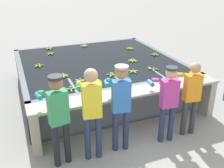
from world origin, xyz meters
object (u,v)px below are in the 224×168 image
at_px(banana_bunch_floating_12, 49,48).
at_px(banana_bunch_floating_10, 133,61).
at_px(banana_bunch_floating_2, 50,54).
at_px(knife_1, 199,78).
at_px(worker_1, 92,106).
at_px(worker_0, 58,112).
at_px(worker_2, 121,100).
at_px(banana_bunch_floating_0, 133,71).
at_px(knife_0, 165,83).
at_px(banana_bunch_floating_7, 130,49).
at_px(banana_bunch_floating_11, 154,69).
at_px(banana_bunch_floating_5, 80,81).
at_px(banana_bunch_floating_6, 84,46).
at_px(banana_bunch_floating_4, 155,55).
at_px(banana_bunch_floating_9, 39,66).
at_px(worker_3, 168,98).
at_px(banana_bunch_floating_1, 63,76).
at_px(worker_4, 191,93).
at_px(banana_bunch_floating_3, 71,89).
at_px(banana_bunch_floating_8, 112,75).

bearing_deg(banana_bunch_floating_12, banana_bunch_floating_10, -46.67).
height_order(banana_bunch_floating_2, knife_1, banana_bunch_floating_2).
relative_size(worker_1, banana_bunch_floating_2, 6.25).
xyz_separation_m(worker_0, worker_2, (1.11, -0.01, 0.01)).
height_order(banana_bunch_floating_0, knife_0, banana_bunch_floating_0).
height_order(banana_bunch_floating_7, banana_bunch_floating_11, same).
relative_size(banana_bunch_floating_0, banana_bunch_floating_5, 0.98).
bearing_deg(banana_bunch_floating_6, banana_bunch_floating_2, -158.65).
bearing_deg(banana_bunch_floating_4, banana_bunch_floating_9, 175.09).
xyz_separation_m(worker_1, knife_0, (1.83, 0.62, -0.13)).
bearing_deg(worker_3, banana_bunch_floating_12, 109.55).
bearing_deg(banana_bunch_floating_11, banana_bunch_floating_10, 103.64).
bearing_deg(banana_bunch_floating_1, worker_4, -40.71).
height_order(banana_bunch_floating_1, banana_bunch_floating_7, same).
height_order(worker_1, banana_bunch_floating_3, worker_1).
distance_m(banana_bunch_floating_3, banana_bunch_floating_4, 3.12).
distance_m(banana_bunch_floating_1, banana_bunch_floating_4, 2.87).
bearing_deg(banana_bunch_floating_11, banana_bunch_floating_1, 169.64).
distance_m(worker_1, banana_bunch_floating_8, 1.77).
height_order(worker_2, banana_bunch_floating_9, worker_2).
distance_m(banana_bunch_floating_4, banana_bunch_floating_7, 0.92).
bearing_deg(worker_2, knife_1, 14.20).
bearing_deg(banana_bunch_floating_3, banana_bunch_floating_11, 9.99).
height_order(worker_3, banana_bunch_floating_7, worker_3).
distance_m(worker_2, knife_0, 1.41).
xyz_separation_m(banana_bunch_floating_1, knife_1, (2.81, -1.27, -0.01)).
bearing_deg(banana_bunch_floating_0, banana_bunch_floating_3, -165.05).
bearing_deg(banana_bunch_floating_10, knife_1, -62.92).
bearing_deg(banana_bunch_floating_6, worker_1, -104.51).
distance_m(worker_0, banana_bunch_floating_4, 4.06).
xyz_separation_m(banana_bunch_floating_6, knife_0, (0.76, -3.52, -0.01)).
xyz_separation_m(banana_bunch_floating_1, banana_bunch_floating_2, (0.03, 1.83, 0.00)).
xyz_separation_m(banana_bunch_floating_1, banana_bunch_floating_11, (2.15, -0.39, 0.00)).
bearing_deg(banana_bunch_floating_7, worker_1, -124.62).
distance_m(worker_2, worker_4, 1.49).
xyz_separation_m(worker_3, banana_bunch_floating_1, (-1.60, 1.89, -0.02)).
xyz_separation_m(worker_0, banana_bunch_floating_12, (0.53, 4.19, -0.10)).
relative_size(banana_bunch_floating_8, banana_bunch_floating_10, 0.86).
distance_m(banana_bunch_floating_5, banana_bunch_floating_10, 1.86).
xyz_separation_m(worker_3, banana_bunch_floating_7, (0.80, 3.34, -0.02)).
xyz_separation_m(banana_bunch_floating_5, banana_bunch_floating_8, (0.76, 0.06, 0.00)).
bearing_deg(banana_bunch_floating_8, banana_bunch_floating_5, -175.54).
relative_size(worker_2, banana_bunch_floating_7, 5.99).
relative_size(worker_2, banana_bunch_floating_1, 5.99).
bearing_deg(banana_bunch_floating_11, knife_1, -53.13).
bearing_deg(worker_3, knife_1, 27.11).
relative_size(worker_3, banana_bunch_floating_1, 5.56).
relative_size(banana_bunch_floating_4, banana_bunch_floating_10, 1.00).
bearing_deg(banana_bunch_floating_8, worker_4, -53.61).
bearing_deg(worker_1, banana_bunch_floating_8, 57.42).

